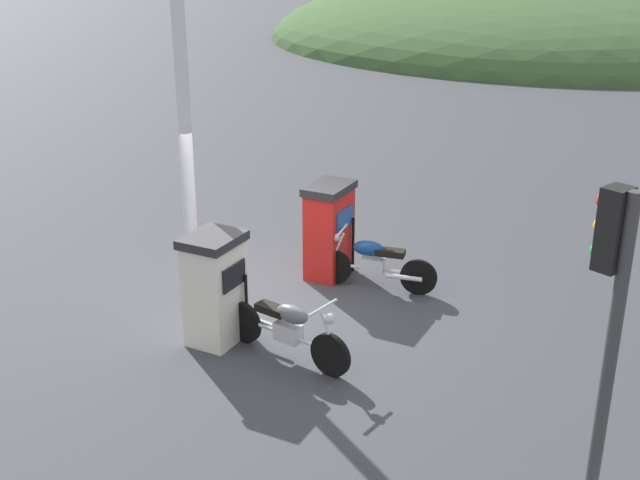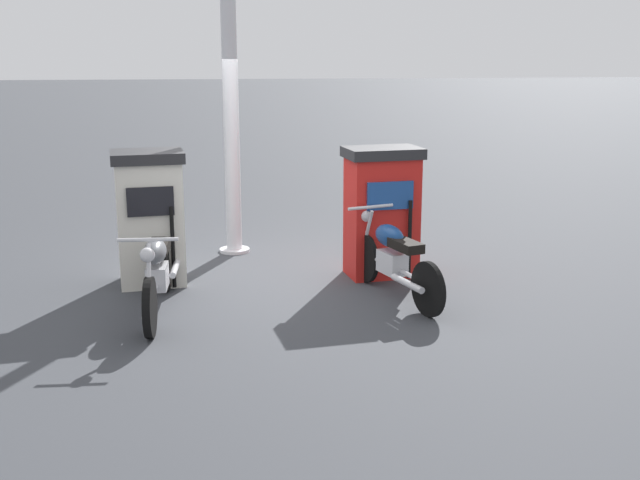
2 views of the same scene
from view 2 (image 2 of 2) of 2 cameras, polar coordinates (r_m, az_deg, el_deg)
ground_plane at (r=9.42m, az=-3.72°, el=-2.65°), size 120.00×120.00×0.00m
fuel_pump_near at (r=9.18m, az=-12.11°, el=1.62°), size 0.76×0.88×1.52m
fuel_pump_far at (r=9.33m, az=4.46°, el=2.07°), size 0.69×0.93×1.52m
motorcycle_near_pump at (r=8.20m, az=-11.58°, el=-2.21°), size 2.03×0.56×0.93m
motorcycle_far_pump at (r=8.57m, az=5.24°, el=-1.17°), size 1.83×0.76×0.92m
canopy_support_pole at (r=10.30m, az=-6.47°, el=11.27°), size 0.40×0.40×4.61m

